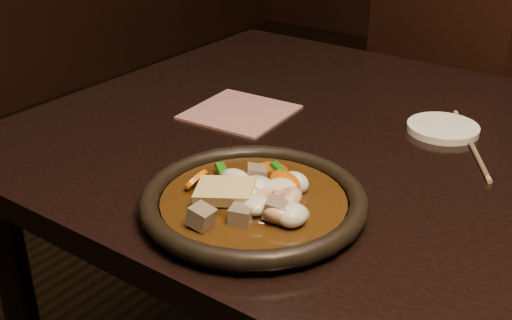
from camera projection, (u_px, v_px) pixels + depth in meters
The scene contains 7 objects.
table at pixel (510, 230), 0.94m from camera, with size 1.60×0.90×0.75m.
chair at pixel (461, 119), 1.68m from camera, with size 0.61×0.61×0.98m.
plate at pixel (254, 202), 0.83m from camera, with size 0.30×0.30×0.03m.
stirfry at pixel (258, 199), 0.82m from camera, with size 0.19×0.20×0.06m.
saucer_left at pixel (443, 128), 1.07m from camera, with size 0.12×0.12×0.01m, color white.
chopsticks at pixel (471, 143), 1.02m from camera, with size 0.14×0.23×0.01m.
napkin at pixel (240, 112), 1.14m from camera, with size 0.17×0.17×0.00m, color #A76A67.
Camera 1 is at (0.16, -0.86, 1.18)m, focal length 45.00 mm.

